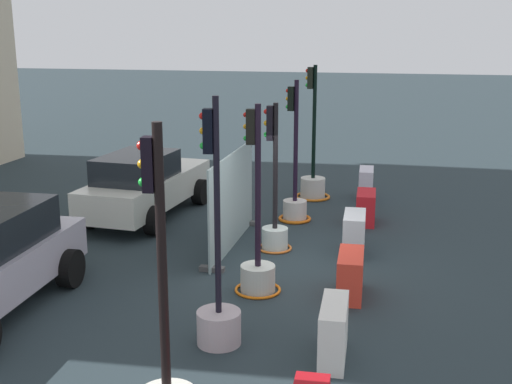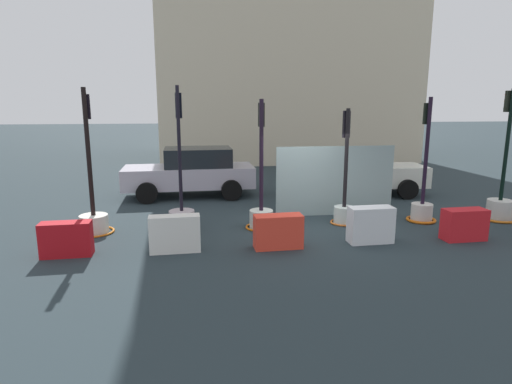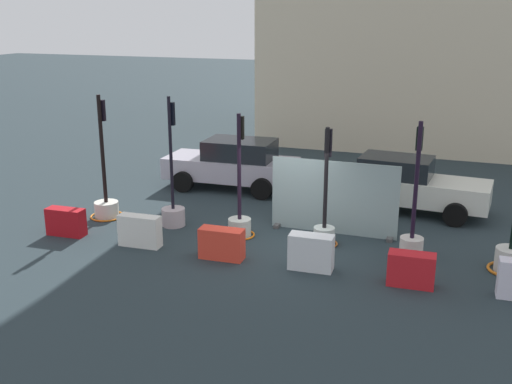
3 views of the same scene
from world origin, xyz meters
The scene contains 16 objects.
ground_plane centered at (0.00, 0.00, 0.00)m, with size 120.00×120.00×0.00m, color #253136.
traffic_light_0 centered at (-5.66, 0.41, 0.56)m, with size 1.00×1.00×3.69m.
traffic_light_1 centered at (-3.41, 0.42, 0.63)m, with size 0.67×0.67×3.75m.
traffic_light_2 centered at (-1.30, 0.29, 0.58)m, with size 0.85×0.85×3.41m.
traffic_light_3 centered at (1.06, 0.44, 0.65)m, with size 0.75×0.75×3.17m.
traffic_light_4 centered at (3.33, 0.38, 0.58)m, with size 0.82×0.82×3.47m.
traffic_light_5 centered at (5.64, 0.24, 0.54)m, with size 0.99×0.99×3.70m.
construction_barrier_0 centered at (-5.85, -1.31, 0.38)m, with size 1.09×0.45×0.77m.
construction_barrier_1 centered at (-3.50, -1.33, 0.42)m, with size 1.15×0.42×0.84m.
construction_barrier_2 centered at (-1.13, -1.37, 0.39)m, with size 1.14×0.49×0.79m.
construction_barrier_3 centered at (1.15, -1.26, 0.44)m, with size 1.08×0.49×0.88m.
construction_barrier_4 centered at (3.51, -1.37, 0.39)m, with size 1.07×0.49×0.78m.
car_silver_hatchback centered at (-3.21, 4.61, 0.88)m, with size 4.65×2.31×1.74m.
car_white_van centered at (2.80, 4.11, 0.84)m, with size 4.70×2.28×1.68m.
building_main_facade centered at (2.18, 15.82, 9.21)m, with size 14.85×8.85×18.38m.
site_fence_panel centered at (1.08, 1.38, 0.99)m, with size 3.56×0.50×2.07m.
Camera 2 is at (-2.87, -10.77, 3.33)m, focal length 30.13 mm.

